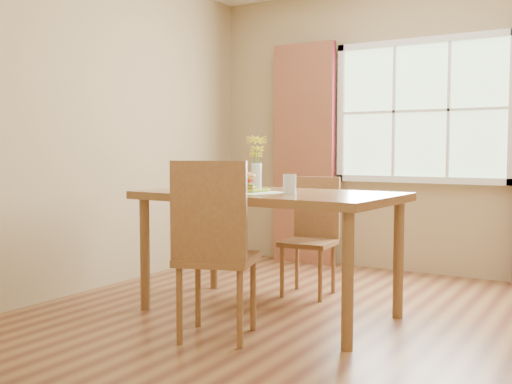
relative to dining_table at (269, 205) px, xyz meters
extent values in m
cube|color=brown|center=(0.50, 0.05, -0.78)|extent=(4.20, 3.80, 0.02)
cube|color=#9F885F|center=(0.50, 1.96, 0.58)|extent=(4.20, 0.02, 2.70)
cube|color=#9F885F|center=(0.50, -1.86, 0.58)|extent=(4.20, 0.02, 2.70)
cube|color=#9F885F|center=(-1.61, 0.05, 0.58)|extent=(0.02, 3.80, 2.70)
cube|color=#9FC696|center=(0.50, 1.93, 0.73)|extent=(1.50, 0.02, 1.20)
cube|color=white|center=(0.50, 1.90, 1.36)|extent=(1.62, 0.04, 0.06)
cube|color=white|center=(0.50, 1.90, 0.10)|extent=(1.62, 0.04, 0.06)
cube|color=white|center=(-0.28, 1.90, 0.73)|extent=(0.06, 0.04, 1.32)
cube|color=white|center=(0.50, 1.90, 0.73)|extent=(1.50, 0.03, 0.02)
cube|color=maroon|center=(-0.65, 1.83, 0.33)|extent=(0.65, 0.08, 2.20)
cube|color=brown|center=(0.00, 0.00, 0.06)|extent=(1.79, 1.06, 0.05)
cylinder|color=brown|center=(-0.80, -0.37, -0.37)|extent=(0.07, 0.07, 0.80)
cylinder|color=brown|center=(0.77, -0.44, -0.37)|extent=(0.07, 0.07, 0.80)
cylinder|color=brown|center=(-0.77, 0.44, -0.37)|extent=(0.07, 0.07, 0.80)
cylinder|color=brown|center=(0.80, 0.37, -0.37)|extent=(0.07, 0.07, 0.80)
cube|color=brown|center=(0.00, -0.62, -0.28)|extent=(0.57, 0.57, 0.04)
cube|color=brown|center=(0.07, -0.81, 0.03)|extent=(0.44, 0.19, 0.58)
cylinder|color=brown|center=(-0.11, -0.85, -0.54)|extent=(0.04, 0.04, 0.46)
cylinder|color=brown|center=(0.23, -0.73, -0.54)|extent=(0.04, 0.04, 0.46)
cylinder|color=brown|center=(-0.23, -0.51, -0.54)|extent=(0.04, 0.04, 0.46)
cylinder|color=brown|center=(0.11, -0.39, -0.54)|extent=(0.04, 0.04, 0.46)
cube|color=brown|center=(0.00, 0.62, -0.35)|extent=(0.42, 0.42, 0.04)
cube|color=brown|center=(-0.02, 0.79, -0.09)|extent=(0.39, 0.07, 0.50)
cylinder|color=brown|center=(-0.14, 0.45, -0.57)|extent=(0.03, 0.03, 0.40)
cylinder|color=brown|center=(0.17, 0.48, -0.57)|extent=(0.03, 0.03, 0.40)
cylinder|color=brown|center=(-0.17, 0.76, -0.57)|extent=(0.03, 0.03, 0.40)
cylinder|color=brown|center=(0.14, 0.79, -0.57)|extent=(0.03, 0.03, 0.40)
cube|color=beige|center=(-0.06, -0.14, 0.09)|extent=(0.53, 0.46, 0.01)
cube|color=#ADD234|center=(-0.09, -0.11, 0.10)|extent=(0.23, 0.23, 0.01)
ellipsoid|color=#EE9851|center=(-0.12, -0.12, 0.13)|extent=(0.19, 0.16, 0.04)
ellipsoid|color=#4C8C2D|center=(-0.07, -0.14, 0.14)|extent=(0.09, 0.06, 0.01)
cylinder|color=red|center=(-0.12, -0.12, 0.16)|extent=(0.09, 0.09, 0.01)
cylinder|color=red|center=(-0.09, -0.11, 0.17)|extent=(0.08, 0.08, 0.01)
ellipsoid|color=#EE9851|center=(-0.11, -0.12, 0.20)|extent=(0.19, 0.16, 0.06)
cylinder|color=silver|center=(0.22, -0.11, 0.15)|extent=(0.09, 0.09, 0.13)
cylinder|color=silver|center=(0.22, -0.11, 0.14)|extent=(0.08, 0.08, 0.11)
cylinder|color=silver|center=(-0.25, 0.24, 0.18)|extent=(0.08, 0.08, 0.19)
cylinder|color=silver|center=(-0.25, 0.24, 0.14)|extent=(0.07, 0.07, 0.10)
cylinder|color=#3D7028|center=(-0.25, 0.24, 0.27)|extent=(0.01, 0.01, 0.36)
cylinder|color=#3D7028|center=(-0.23, 0.23, 0.24)|extent=(0.01, 0.01, 0.30)
cylinder|color=#3D7028|center=(-0.26, 0.25, 0.22)|extent=(0.01, 0.01, 0.26)
camera|label=1|loc=(2.06, -3.57, 0.38)|focal=42.00mm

